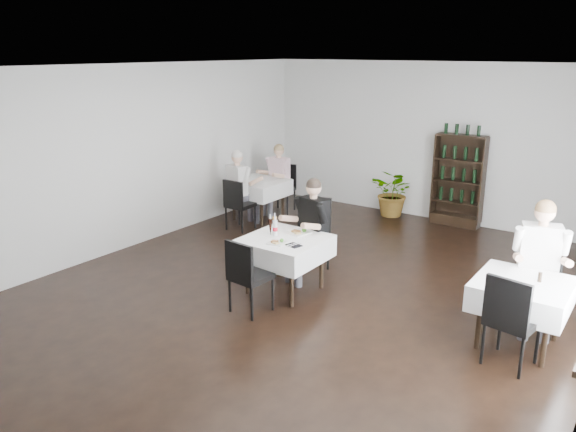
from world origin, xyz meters
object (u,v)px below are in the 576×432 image
object	(u,v)px
wine_shelf	(458,181)
main_table	(285,248)
diner_main	(309,222)
potted_tree	(394,193)

from	to	relation	value
wine_shelf	main_table	xyz separation A→B (m)	(-0.90, -4.31, -0.23)
main_table	wine_shelf	bearing A→B (deg)	78.22
main_table	diner_main	world-z (taller)	diner_main
wine_shelf	potted_tree	size ratio (longest dim) A/B	1.84
potted_tree	main_table	bearing A→B (deg)	-85.71
wine_shelf	potted_tree	xyz separation A→B (m)	(-1.22, -0.11, -0.37)
wine_shelf	diner_main	size ratio (longest dim) A/B	1.17
wine_shelf	diner_main	xyz separation A→B (m)	(-0.85, -3.78, 0.02)
wine_shelf	main_table	distance (m)	4.41
main_table	diner_main	distance (m)	0.59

